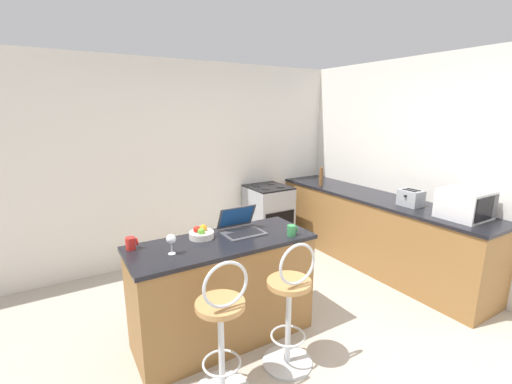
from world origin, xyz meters
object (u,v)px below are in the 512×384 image
(mug_red, at_px, (131,243))
(wine_glass_tall, at_px, (171,240))
(bar_stool_far, at_px, (290,308))
(stove_range, at_px, (268,217))
(pepper_mill, at_px, (321,177))
(laptop, at_px, (241,226))
(microwave, at_px, (465,204))
(fruit_bowl, at_px, (201,234))
(bar_stool_near, at_px, (222,332))
(mug_green, at_px, (291,230))
(toaster, at_px, (411,198))

(mug_red, distance_m, wine_glass_tall, 0.36)
(bar_stool_far, relative_size, stove_range, 1.14)
(pepper_mill, bearing_deg, laptop, -150.04)
(microwave, bearing_deg, pepper_mill, 96.24)
(mug_red, height_order, pepper_mill, pepper_mill)
(fruit_bowl, bearing_deg, laptop, -7.26)
(mug_red, bearing_deg, bar_stool_far, -38.39)
(bar_stool_near, xyz_separation_m, bar_stool_far, (0.58, 0.00, 0.00))
(mug_green, relative_size, pepper_mill, 0.34)
(mug_green, bearing_deg, bar_stool_far, -126.85)
(toaster, xyz_separation_m, wine_glass_tall, (-2.75, 0.08, 0.02))
(bar_stool_near, bearing_deg, wine_glass_tall, 106.82)
(toaster, xyz_separation_m, mug_red, (-2.99, 0.34, -0.04))
(bar_stool_near, distance_m, stove_range, 2.76)
(stove_range, relative_size, mug_green, 9.90)
(bar_stool_far, height_order, microwave, microwave)
(mug_red, bearing_deg, wine_glass_tall, -45.82)
(toaster, bearing_deg, microwave, -83.81)
(microwave, relative_size, stove_range, 0.48)
(microwave, bearing_deg, fruit_bowl, 161.21)
(mug_red, relative_size, fruit_bowl, 0.47)
(bar_stool_far, relative_size, pepper_mill, 3.82)
(bar_stool_far, bearing_deg, laptop, 94.69)
(bar_stool_far, height_order, wine_glass_tall, wine_glass_tall)
(toaster, xyz_separation_m, fruit_bowl, (-2.43, 0.28, -0.05))
(wine_glass_tall, height_order, mug_green, wine_glass_tall)
(mug_green, bearing_deg, microwave, -15.46)
(mug_green, bearing_deg, stove_range, 62.70)
(bar_stool_near, bearing_deg, microwave, -2.68)
(bar_stool_far, xyz_separation_m, fruit_bowl, (-0.41, 0.72, 0.45))
(mug_green, bearing_deg, fruit_bowl, 153.17)
(bar_stool_far, relative_size, mug_red, 10.62)
(microwave, bearing_deg, bar_stool_far, 176.57)
(microwave, xyz_separation_m, pepper_mill, (-0.21, 1.91, -0.01))
(bar_stool_near, xyz_separation_m, stove_range, (1.76, 2.13, -0.05))
(bar_stool_far, bearing_deg, mug_green, 53.15)
(wine_glass_tall, xyz_separation_m, fruit_bowl, (0.32, 0.20, -0.08))
(microwave, distance_m, wine_glass_tall, 2.88)
(bar_stool_near, distance_m, laptop, 0.98)
(toaster, xyz_separation_m, pepper_mill, (-0.15, 1.35, 0.04))
(pepper_mill, bearing_deg, bar_stool_far, -136.28)
(stove_range, bearing_deg, toaster, -63.78)
(wine_glass_tall, bearing_deg, mug_green, -8.48)
(laptop, bearing_deg, fruit_bowl, 172.74)
(bar_stool_near, height_order, wine_glass_tall, wine_glass_tall)
(bar_stool_far, bearing_deg, toaster, 12.28)
(microwave, distance_m, toaster, 0.57)
(mug_red, relative_size, pepper_mill, 0.36)
(stove_range, bearing_deg, bar_stool_near, -129.61)
(bar_stool_far, distance_m, wine_glass_tall, 1.05)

